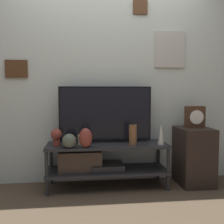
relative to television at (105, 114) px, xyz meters
The scene contains 12 objects.
ground_plane 0.91m from the television, 88.14° to the right, with size 12.00×12.00×0.00m, color #4C3D2D.
wall_back 0.54m from the television, 85.36° to the left, with size 6.40×0.08×2.70m.
media_console 0.54m from the television, 135.67° to the right, with size 1.38×0.44×0.50m.
television is the anchor object (origin of this frame).
vase_tall_ceramic 0.41m from the television, 33.94° to the right, with size 0.09×0.09×0.23m.
vase_urn_stoneware 0.42m from the television, 132.10° to the right, with size 0.14×0.13×0.21m.
vase_slim_bronze 0.68m from the television, 18.00° to the right, with size 0.07×0.07×0.23m.
vase_round_glass 0.55m from the television, 147.19° to the right, with size 0.15×0.15×0.15m.
candle_jar 0.40m from the television, 161.40° to the right, with size 0.09×0.09×0.11m.
decorative_bust 0.62m from the television, 165.80° to the right, with size 0.12×0.12×0.19m.
side_table 1.16m from the television, ahead, with size 0.38×0.46×0.67m.
mantel_clock 1.07m from the television, ahead, with size 0.22×0.11×0.25m.
Camera 1 is at (-0.29, -2.68, 1.09)m, focal length 42.00 mm.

